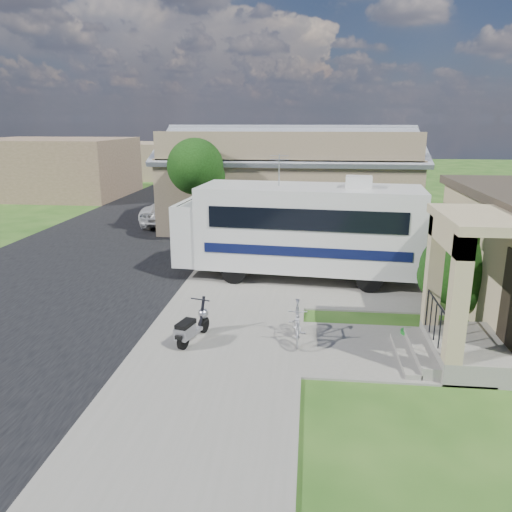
# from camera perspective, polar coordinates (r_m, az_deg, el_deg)

# --- Properties ---
(ground) EXTENTS (120.00, 120.00, 0.00)m
(ground) POSITION_cam_1_polar(r_m,az_deg,el_deg) (13.20, 1.00, -8.39)
(ground) COLOR #1E4312
(street_slab) EXTENTS (9.00, 80.00, 0.02)m
(street_slab) POSITION_cam_1_polar(r_m,az_deg,el_deg) (24.23, -14.72, 2.21)
(street_slab) COLOR black
(street_slab) RESTS_ON ground
(sidewalk_slab) EXTENTS (4.00, 80.00, 0.06)m
(sidewalk_slab) POSITION_cam_1_polar(r_m,az_deg,el_deg) (22.75, 0.78, 1.93)
(sidewalk_slab) COLOR slate
(sidewalk_slab) RESTS_ON ground
(driveway_slab) EXTENTS (7.00, 6.00, 0.05)m
(driveway_slab) POSITION_cam_1_polar(r_m,az_deg,el_deg) (17.37, 7.30, -2.50)
(driveway_slab) COLOR slate
(driveway_slab) RESTS_ON ground
(walk_slab) EXTENTS (4.00, 3.00, 0.05)m
(walk_slab) POSITION_cam_1_polar(r_m,az_deg,el_deg) (12.39, 14.76, -10.47)
(walk_slab) COLOR slate
(walk_slab) RESTS_ON ground
(warehouse) EXTENTS (12.50, 8.40, 5.04)m
(warehouse) POSITION_cam_1_polar(r_m,az_deg,el_deg) (26.24, 3.82, 8.05)
(warehouse) COLOR #77684A
(warehouse) RESTS_ON ground
(distant_bldg_far) EXTENTS (10.00, 8.00, 4.00)m
(distant_bldg_far) POSITION_cam_1_polar(r_m,az_deg,el_deg) (38.68, -22.02, 9.36)
(distant_bldg_far) COLOR brown
(distant_bldg_far) RESTS_ON ground
(distant_bldg_near) EXTENTS (8.00, 7.00, 3.20)m
(distant_bldg_near) POSITION_cam_1_polar(r_m,az_deg,el_deg) (48.90, -13.27, 10.62)
(distant_bldg_near) COLOR #77684A
(distant_bldg_near) RESTS_ON ground
(street_tree_a) EXTENTS (2.44, 2.40, 4.58)m
(street_tree_a) POSITION_cam_1_polar(r_m,az_deg,el_deg) (21.72, -6.64, 9.80)
(street_tree_a) COLOR black
(street_tree_a) RESTS_ON ground
(street_tree_b) EXTENTS (2.44, 2.40, 4.73)m
(street_tree_b) POSITION_cam_1_polar(r_m,az_deg,el_deg) (31.51, -2.60, 11.86)
(street_tree_b) COLOR black
(street_tree_b) RESTS_ON ground
(street_tree_c) EXTENTS (2.44, 2.40, 4.42)m
(street_tree_c) POSITION_cam_1_polar(r_m,az_deg,el_deg) (40.43, -0.63, 12.24)
(street_tree_c) COLOR black
(street_tree_c) RESTS_ON ground
(motorhome) EXTENTS (8.32, 3.24, 4.17)m
(motorhome) POSITION_cam_1_polar(r_m,az_deg,el_deg) (16.94, 5.03, 3.29)
(motorhome) COLOR beige
(motorhome) RESTS_ON ground
(shrub) EXTENTS (2.30, 2.19, 2.82)m
(shrub) POSITION_cam_1_polar(r_m,az_deg,el_deg) (14.86, 22.35, -0.94)
(shrub) COLOR black
(shrub) RESTS_ON ground
(scooter) EXTENTS (0.70, 1.45, 0.97)m
(scooter) POSITION_cam_1_polar(r_m,az_deg,el_deg) (12.31, -7.39, -8.11)
(scooter) COLOR black
(scooter) RESTS_ON ground
(bicycle) EXTENTS (0.51, 1.61, 0.96)m
(bicycle) POSITION_cam_1_polar(r_m,az_deg,el_deg) (12.34, 4.73, -7.77)
(bicycle) COLOR #9B9BA2
(bicycle) RESTS_ON ground
(pickup_truck) EXTENTS (3.02, 5.69, 1.52)m
(pickup_truck) POSITION_cam_1_polar(r_m,az_deg,el_deg) (26.64, -8.70, 5.35)
(pickup_truck) COLOR silver
(pickup_truck) RESTS_ON ground
(van) EXTENTS (2.95, 6.23, 1.75)m
(van) POSITION_cam_1_polar(r_m,az_deg,el_deg) (32.82, -7.75, 7.46)
(van) COLOR silver
(van) RESTS_ON ground
(garden_hose) EXTENTS (0.45, 0.45, 0.20)m
(garden_hose) POSITION_cam_1_polar(r_m,az_deg,el_deg) (13.18, 17.12, -8.69)
(garden_hose) COLOR #14671E
(garden_hose) RESTS_ON ground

